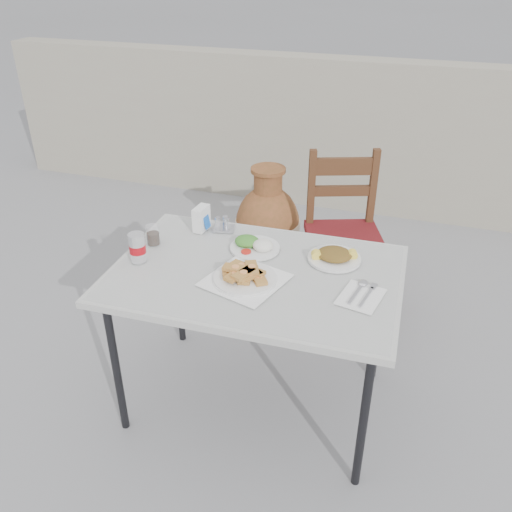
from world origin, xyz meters
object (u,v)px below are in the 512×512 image
(soda_can, at_px, (137,247))
(cola_glass, at_px, (153,236))
(salad_rice_plate, at_px, (254,245))
(terracotta_urn, at_px, (268,225))
(chair, at_px, (343,233))
(pide_plate, at_px, (245,275))
(salad_chopped_plate, at_px, (334,256))
(cafe_table, at_px, (256,281))
(condiment_caddy, at_px, (224,225))
(napkin_holder, at_px, (201,218))

(soda_can, distance_m, cola_glass, 0.16)
(salad_rice_plate, distance_m, terracotta_urn, 1.11)
(chair, bearing_deg, salad_rice_plate, -130.69)
(pide_plate, bearing_deg, cola_glass, 161.80)
(pide_plate, distance_m, soda_can, 0.50)
(salad_rice_plate, xyz_separation_m, cola_glass, (-0.46, -0.10, 0.02))
(chair, bearing_deg, cola_glass, -150.99)
(pide_plate, distance_m, cola_glass, 0.53)
(soda_can, height_order, terracotta_urn, soda_can)
(salad_chopped_plate, xyz_separation_m, cola_glass, (-0.82, -0.11, 0.02))
(salad_rice_plate, bearing_deg, pide_plate, -80.00)
(chair, bearing_deg, cafe_table, -123.32)
(soda_can, bearing_deg, cola_glass, 93.42)
(soda_can, distance_m, terracotta_urn, 1.36)
(condiment_caddy, bearing_deg, salad_chopped_plate, -11.77)
(soda_can, bearing_deg, cafe_table, 8.26)
(soda_can, xyz_separation_m, terracotta_urn, (0.21, 1.26, -0.47))
(soda_can, xyz_separation_m, napkin_holder, (0.15, 0.36, -0.01))
(salad_rice_plate, bearing_deg, salad_chopped_plate, 2.78)
(condiment_caddy, bearing_deg, terracotta_urn, 92.62)
(soda_can, distance_m, condiment_caddy, 0.46)
(salad_chopped_plate, bearing_deg, cola_glass, -172.16)
(salad_rice_plate, bearing_deg, terracotta_urn, 103.51)
(cola_glass, distance_m, chair, 1.18)
(cafe_table, distance_m, salad_rice_plate, 0.20)
(soda_can, bearing_deg, salad_rice_plate, 29.40)
(soda_can, height_order, condiment_caddy, soda_can)
(salad_chopped_plate, bearing_deg, condiment_caddy, 168.23)
(napkin_holder, bearing_deg, salad_rice_plate, -13.89)
(terracotta_urn, bearing_deg, soda_can, -99.45)
(cola_glass, xyz_separation_m, chair, (0.75, 0.86, -0.29))
(salad_rice_plate, relative_size, condiment_caddy, 2.04)
(salad_rice_plate, xyz_separation_m, napkin_holder, (-0.30, 0.10, 0.04))
(salad_chopped_plate, distance_m, cola_glass, 0.83)
(cafe_table, xyz_separation_m, pide_plate, (-0.02, -0.08, 0.08))
(cafe_table, bearing_deg, condiment_caddy, 130.28)
(soda_can, height_order, chair, chair)
(napkin_holder, relative_size, terracotta_urn, 0.16)
(pide_plate, xyz_separation_m, cola_glass, (-0.51, 0.17, 0.01))
(cola_glass, xyz_separation_m, napkin_holder, (0.16, 0.20, 0.02))
(cafe_table, xyz_separation_m, cola_glass, (-0.53, 0.08, 0.09))
(pide_plate, height_order, terracotta_urn, pide_plate)
(pide_plate, bearing_deg, terracotta_urn, 102.79)
(salad_rice_plate, height_order, chair, chair)
(condiment_caddy, bearing_deg, chair, 51.97)
(terracotta_urn, bearing_deg, cafe_table, -75.48)
(soda_can, bearing_deg, condiment_caddy, 57.41)
(salad_rice_plate, bearing_deg, condiment_caddy, 146.07)
(terracotta_urn, bearing_deg, pide_plate, -77.21)
(salad_chopped_plate, bearing_deg, salad_rice_plate, -177.22)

